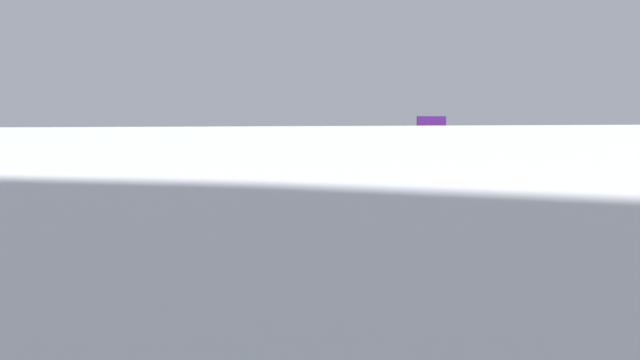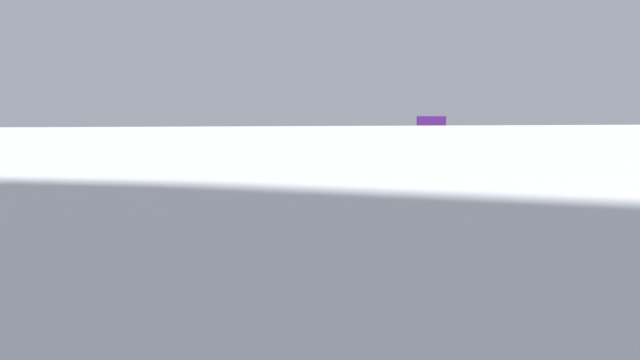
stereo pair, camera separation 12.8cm
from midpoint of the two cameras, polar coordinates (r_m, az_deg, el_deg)
ground_plane at (r=133.37m, az=1.90°, el=-1.88°), size 800.00×800.00×0.00m
runway_asphalt at (r=133.37m, az=1.90°, el=-1.87°), size 600.00×41.00×0.06m
apron_concrete at (r=77.10m, az=15.59°, el=-7.15°), size 440.00×110.00×0.05m
grass_verge_foreground at (r=169.64m, az=-1.83°, el=-0.39°), size 600.00×80.00×0.04m
airliner_main at (r=131.77m, az=0.19°, el=-0.06°), size 54.01×44.08×15.88m
airliner_parked_mid at (r=81.91m, az=12.14°, el=-3.72°), size 47.03×38.55×13.72m
service_truck_baggage at (r=134.09m, az=20.16°, el=-1.55°), size 5.82×5.54×2.65m
service_car_followme at (r=109.64m, az=13.42°, el=-3.08°), size 4.47×2.57×1.62m
no_stopping_sign at (r=164.12m, az=-2.68°, el=-0.01°), size 0.60×0.10×2.80m
traffic_cone_orange at (r=168.60m, az=-4.11°, el=-0.35°), size 0.40×0.40×0.55m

